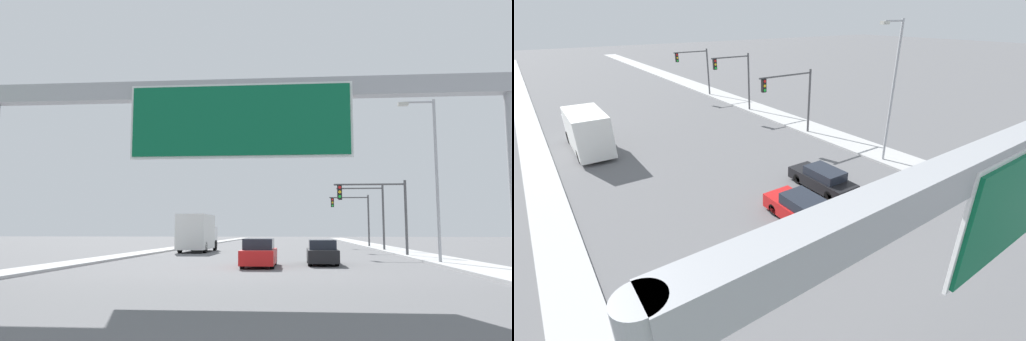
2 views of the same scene
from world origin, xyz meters
The scene contains 10 objects.
sidewalk_right centered at (11.25, 60.00, 0.07)m, with size 3.00×120.00×0.15m.
median_strip_left centered at (-10.75, 60.00, 0.07)m, with size 2.00×120.00×0.15m.
sign_gantry centered at (0.00, 17.90, 6.08)m, with size 20.44×0.73×7.66m.
car_near_center centered at (3.50, 29.02, 0.67)m, with size 1.70×4.61×1.42m.
car_near_left centered at (0.00, 26.88, 0.71)m, with size 1.77×4.55×1.52m.
truck_box_primary centered at (-7.00, 44.72, 1.70)m, with size 2.47×7.93×3.36m.
traffic_light_near_intersection centered at (8.41, 38.00, 3.97)m, with size 5.45×0.32×5.74m.
traffic_light_mid_block centered at (8.84, 48.00, 4.23)m, with size 4.48×0.32×6.27m.
traffic_light_far_intersection centered at (8.79, 58.00, 4.09)m, with size 4.55×0.32×6.03m.
street_lamp_right centered at (10.13, 29.65, 5.65)m, with size 2.20×0.28×9.81m.
Camera 1 is at (2.11, -0.47, 1.99)m, focal length 35.00 mm.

